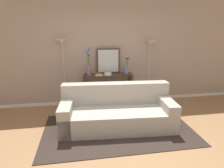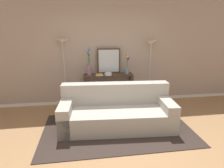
{
  "view_description": "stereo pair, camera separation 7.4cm",
  "coord_description": "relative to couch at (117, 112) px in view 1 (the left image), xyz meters",
  "views": [
    {
      "loc": [
        -0.68,
        -2.83,
        2.04
      ],
      "look_at": [
        0.02,
        1.41,
        0.77
      ],
      "focal_mm": 31.06,
      "sensor_mm": 36.0,
      "label": 1
    },
    {
      "loc": [
        -0.6,
        -2.84,
        2.04
      ],
      "look_at": [
        0.02,
        1.41,
        0.77
      ],
      "focal_mm": 31.06,
      "sensor_mm": 36.0,
      "label": 2
    }
  ],
  "objects": [
    {
      "name": "book_stack",
      "position": [
        -0.27,
        1.08,
        0.56
      ],
      "size": [
        0.18,
        0.15,
        0.04
      ],
      "color": "silver",
      "rests_on": "console_table"
    },
    {
      "name": "vase_tall_flowers",
      "position": [
        -0.51,
        1.17,
        0.81
      ],
      "size": [
        0.13,
        0.11,
        0.71
      ],
      "color": "gray",
      "rests_on": "console_table"
    },
    {
      "name": "console_table",
      "position": [
        -0.02,
        1.18,
        0.27
      ],
      "size": [
        1.28,
        0.32,
        0.85
      ],
      "color": "#473323",
      "rests_on": "ground"
    },
    {
      "name": "book_row_under_console",
      "position": [
        -0.39,
        1.18,
        -0.25
      ],
      "size": [
        0.3,
        0.18,
        0.13
      ],
      "color": "gold",
      "rests_on": "ground"
    },
    {
      "name": "fruit_bowl",
      "position": [
        -0.04,
        1.09,
        0.58
      ],
      "size": [
        0.19,
        0.19,
        0.06
      ],
      "color": "silver",
      "rests_on": "console_table"
    },
    {
      "name": "floor_lamp_right",
      "position": [
        1.12,
        1.25,
        1.03
      ],
      "size": [
        0.28,
        0.28,
        1.7
      ],
      "color": "#B7B2A8",
      "rests_on": "ground"
    },
    {
      "name": "back_wall",
      "position": [
        -0.04,
        1.47,
        1.07
      ],
      "size": [
        12.0,
        0.15,
        2.78
      ],
      "color": "white",
      "rests_on": "ground"
    },
    {
      "name": "couch",
      "position": [
        0.0,
        0.0,
        0.0
      ],
      "size": [
        2.36,
        1.07,
        0.88
      ],
      "color": "#ADA89E",
      "rests_on": "ground"
    },
    {
      "name": "wall_mirror",
      "position": [
        0.01,
        1.31,
        0.87
      ],
      "size": [
        0.6,
        0.02,
        0.66
      ],
      "color": "#473323",
      "rests_on": "console_table"
    },
    {
      "name": "floor_lamp_left",
      "position": [
        -1.14,
        1.25,
        1.08
      ],
      "size": [
        0.28,
        0.28,
        1.76
      ],
      "color": "#B7B2A8",
      "rests_on": "ground"
    },
    {
      "name": "vase_short_flowers",
      "position": [
        0.48,
        1.17,
        0.76
      ],
      "size": [
        0.12,
        0.12,
        0.55
      ],
      "color": "#6B84AD",
      "rests_on": "console_table"
    },
    {
      "name": "ground_plane",
      "position": [
        -0.04,
        -0.85,
        -0.32
      ],
      "size": [
        16.0,
        16.0,
        0.02
      ],
      "primitive_type": "cube",
      "color": "#9E754C"
    },
    {
      "name": "area_rug",
      "position": [
        -0.0,
        -0.16,
        -0.31
      ],
      "size": [
        3.03,
        1.74,
        0.01
      ],
      "color": "#332823",
      "rests_on": "ground"
    }
  ]
}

